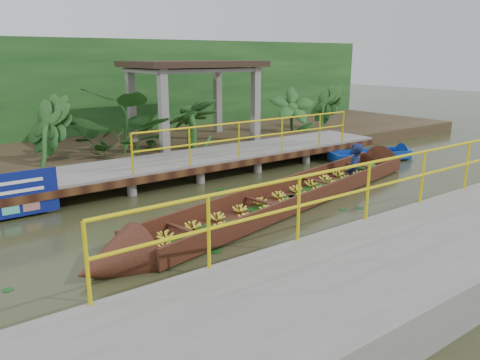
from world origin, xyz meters
TOP-DOWN VIEW (x-y plane):
  - ground at (0.00, 0.00)m, footprint 80.00×80.00m
  - land_strip at (0.00, 7.50)m, footprint 30.00×8.00m
  - far_dock at (0.02, 3.43)m, footprint 16.00×2.06m
  - near_dock at (1.00, -4.20)m, footprint 18.00×2.40m
  - pavilion at (3.00, 6.30)m, footprint 4.40×3.00m
  - foliage_backdrop at (0.00, 10.00)m, footprint 30.00×0.80m
  - vendor_boat at (2.23, -0.01)m, footprint 11.35×3.44m
  - moored_blue_boat at (7.71, 1.53)m, footprint 3.23×1.73m
  - tropical_plants at (1.98, 5.30)m, footprint 14.56×1.56m

SIDE VIEW (x-z plane):
  - ground at x=0.00m, z-range 0.00..0.00m
  - moored_blue_boat at x=7.71m, z-range -0.24..0.51m
  - land_strip at x=0.00m, z-range 0.00..0.45m
  - vendor_boat at x=2.23m, z-range -0.92..1.40m
  - near_dock at x=1.00m, z-range -0.56..1.16m
  - far_dock at x=0.02m, z-range -0.35..1.30m
  - tropical_plants at x=1.98m, z-range 0.45..2.40m
  - foliage_backdrop at x=0.00m, z-range 0.00..4.00m
  - pavilion at x=3.00m, z-range 1.32..4.32m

